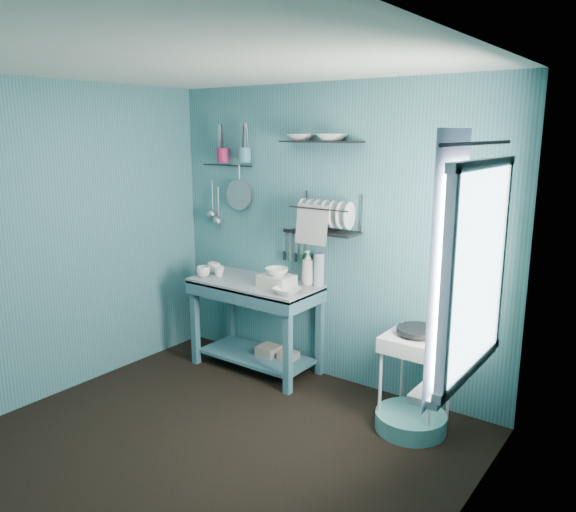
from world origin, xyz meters
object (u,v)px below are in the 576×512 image
Objects in this scene: frying_pan at (418,330)px; colander at (239,195)px; work_counter at (256,325)px; storage_tin_large at (269,357)px; mug_mid at (219,271)px; utensil_cup_magenta at (223,155)px; water_bottle at (319,269)px; floor_basin at (411,421)px; wash_tub at (277,281)px; mug_left at (203,272)px; potted_plant at (457,325)px; dish_rack at (326,213)px; mug_right at (214,268)px; utensil_cup_teal at (245,155)px; soap_bottle at (308,267)px; hotplate_stand at (415,380)px; storage_tin_small at (288,363)px.

colander is at bearing 171.00° from frying_pan.
work_counter is 5.25× the size of storage_tin_large.
utensil_cup_magenta is at bearing 120.06° from mug_mid.
floor_basin is (1.06, -0.40, -0.89)m from water_bottle.
wash_tub is 1.00× the size of water_bottle.
potted_plant is at bearing -12.21° from mug_left.
mug_right is at bearing -177.56° from dish_rack.
dish_rack is at bearing 21.77° from wash_tub.
potted_plant is (2.43, -0.65, 0.19)m from mug_mid.
potted_plant is at bearing -14.92° from mug_mid.
potted_plant is at bearing -21.15° from utensil_cup_teal.
soap_bottle is 0.54m from dish_rack.
colander is at bearing 86.44° from mug_mid.
soap_bottle is 0.43× the size of hotplate_stand.
dish_rack is (1.12, 0.29, 0.59)m from mug_left.
floor_basin is at bearing -8.75° from storage_tin_large.
dish_rack is at bearing -36.46° from water_bottle.
utensil_cup_magenta is (-2.09, 0.28, 1.55)m from hotplate_stand.
dish_rack is 4.23× the size of utensil_cup_teal.
mug_left reaches higher than hotplate_stand.
potted_plant reaches higher than mug_left.
frying_pan is at bearing -17.94° from dish_rack.
mug_mid reaches higher than floor_basin.
mug_right is 0.18× the size of hotplate_stand.
mug_right is 0.28× the size of potted_plant.
mug_left is at bearing -171.66° from work_counter.
mug_left reaches higher than work_counter.
mug_mid is 0.85m from soap_bottle.
water_bottle is 1.44m from floor_basin.
mug_right reaches higher than hotplate_stand.
storage_tin_small is (0.66, -0.13, -1.44)m from colander.
storage_tin_small is (0.68, 0.14, -0.76)m from mug_mid.
work_counter is 3.86× the size of soap_bottle.
hotplate_stand is 0.29m from floor_basin.
mug_right is 2.13m from hotplate_stand.
frying_pan is at bearing -5.50° from storage_tin_large.
work_counter is at bearing -35.79° from utensil_cup_teal.
storage_tin_large is at bearing 174.50° from frying_pan.
work_counter is 0.73m from soap_bottle.
work_counter is at bearing -153.43° from storage_tin_large.
mug_right is 0.24× the size of floor_basin.
mug_mid is 0.36× the size of wash_tub.
colander is 0.55× the size of floor_basin.
hotplate_stand is at bearing -14.27° from soap_bottle.
utensil_cup_magenta reaches higher than floor_basin.
floor_basin is (0.02, -0.09, -0.28)m from hotplate_stand.
soap_bottle is 0.10m from water_bottle.
wash_tub is 0.72m from dish_rack.
dish_rack is 1.00m from utensil_cup_teal.
wash_tub is at bearing -25.02° from storage_tin_large.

